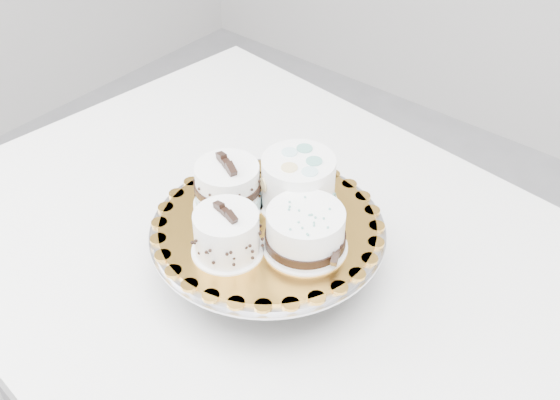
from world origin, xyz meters
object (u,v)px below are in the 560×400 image
Objects in this scene: cake_swirl at (227,234)px; table at (300,300)px; cake_stand at (268,241)px; cake_banded at (228,187)px; cake_ribbon at (306,232)px; cake_dots at (298,181)px; cake_board at (268,225)px.

table is at bearing 81.97° from cake_swirl.
cake_stand reaches higher than table.
cake_banded is at bearing -177.30° from cake_stand.
cake_banded is 0.87× the size of cake_ribbon.
cake_banded is at bearing -155.74° from table.
cake_banded reaches higher than cake_stand.
cake_stand is at bearing 25.64° from cake_banded.
cake_swirl is 0.11m from cake_ribbon.
cake_banded is at bearing -153.39° from cake_dots.
cake_ribbon is (0.04, -0.04, 0.20)m from table.
cake_stand is 0.10m from cake_ribbon.
cake_swirl is 0.75× the size of cake_ribbon.
cake_banded is (-0.08, -0.00, 0.04)m from cake_board.
cake_stand is at bearing -132.51° from table.
cake_swirl is 0.80× the size of cake_dots.
cake_stand is 1.09× the size of cake_board.
table is 10.27× the size of cake_dots.
cake_banded is (-0.12, -0.04, 0.20)m from table.
cake_swirl is (-0.04, -0.12, 0.20)m from table.
cake_board is at bearing 180.00° from cake_stand.
cake_dots reaches higher than table.
cake_stand is at bearing 99.19° from cake_swirl.
cake_dots reaches higher than cake_board.
cake_swirl is at bearing -93.33° from cake_stand.
table is at bearing 41.08° from cake_banded.
cake_dots is at bearing 99.46° from cake_swirl.
cake_ribbon is (0.15, -0.00, -0.00)m from cake_banded.
table is 0.20m from cake_ribbon.
cake_ribbon is (0.08, 0.08, -0.00)m from cake_swirl.
cake_board reaches higher than table.
cake_ribbon is (0.08, -0.00, 0.03)m from cake_board.
cake_board is at bearing 99.19° from cake_swirl.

